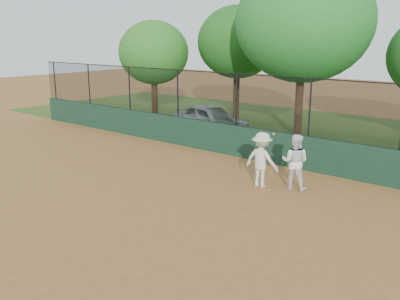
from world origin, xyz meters
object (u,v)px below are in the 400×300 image
Objects in this scene: tree_0 at (154,53)px; tree_1 at (237,42)px; player_second at (295,162)px; player_main at (262,160)px; tree_2 at (303,22)px; parked_car at (211,119)px.

tree_1 is at bearing 29.63° from tree_0.
player_second is 0.95× the size of player_main.
player_second is at bearing -46.80° from tree_1.
tree_0 is at bearing 149.04° from player_main.
player_second is at bearing -27.43° from tree_0.
tree_0 is at bearing -42.76° from player_second.
tree_2 is (8.99, 0.28, 1.52)m from tree_0.
tree_0 is (-11.40, 6.84, 2.76)m from player_main.
parked_car is at bearing -49.49° from player_second.
tree_0 is 0.70× the size of tree_2.
tree_1 reaches higher than player_main.
player_main is 12.19m from tree_1.
tree_1 is 0.79× the size of tree_2.
player_second is 12.42m from tree_1.
parked_car is at bearing 139.39° from player_main.
tree_1 is at bearing 157.15° from tree_2.
player_main is 0.33× the size of tree_0.
parked_car is at bearing -71.71° from tree_1.
tree_2 is at bearing 108.71° from player_main.
parked_car is 0.52× the size of tree_2.
parked_car is 6.03m from tree_2.
player_main is at bearing -30.96° from tree_0.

